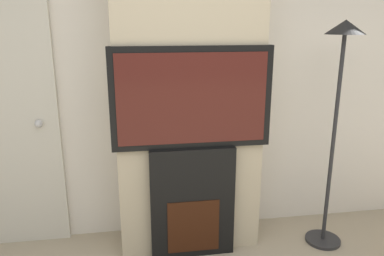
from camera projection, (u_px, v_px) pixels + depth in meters
name	position (u px, v px, depth m)	size (l,w,h in m)	color
wall_back	(184.00, 71.00, 2.96)	(6.00, 0.06, 2.70)	silver
chimney_breast	(188.00, 75.00, 2.74)	(1.07, 0.39, 2.70)	#BCAD8E
fireplace	(192.00, 202.00, 2.81)	(0.63, 0.15, 0.86)	black
television	(192.00, 98.00, 2.59)	(1.13, 0.07, 0.72)	black
floor_lamp	(339.00, 84.00, 2.71)	(0.28, 0.28, 1.74)	#262628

